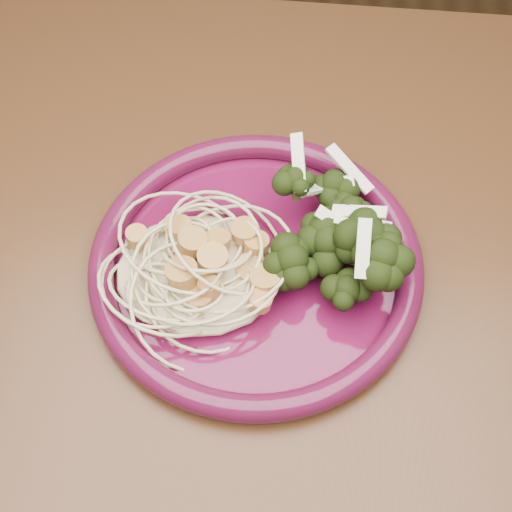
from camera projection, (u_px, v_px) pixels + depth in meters
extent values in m
cube|color=#472814|center=(350.00, 363.00, 0.54)|extent=(1.20, 0.80, 0.04)
cylinder|color=#500B2A|center=(256.00, 268.00, 0.56)|extent=(0.32, 0.32, 0.01)
torus|color=#500F2D|center=(256.00, 262.00, 0.55)|extent=(0.33, 0.33, 0.02)
ellipsoid|color=beige|center=(197.00, 267.00, 0.54)|extent=(0.16, 0.15, 0.03)
ellipsoid|color=black|center=(328.00, 234.00, 0.54)|extent=(0.13, 0.17, 0.05)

